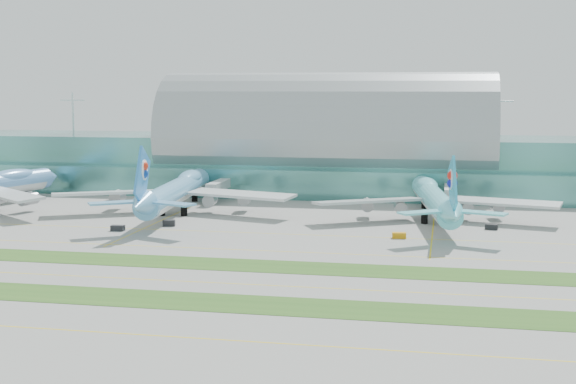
# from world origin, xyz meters

# --- Properties ---
(ground) EXTENTS (700.00, 700.00, 0.00)m
(ground) POSITION_xyz_m (0.00, 0.00, 0.00)
(ground) COLOR gray
(ground) RESTS_ON ground
(terminal) EXTENTS (340.00, 69.10, 36.00)m
(terminal) POSITION_xyz_m (0.01, 128.79, 14.23)
(terminal) COLOR #3D7A75
(terminal) RESTS_ON ground
(grass_strip_near) EXTENTS (420.00, 12.00, 0.08)m
(grass_strip_near) POSITION_xyz_m (0.00, -28.00, 0.04)
(grass_strip_near) COLOR #2D591E
(grass_strip_near) RESTS_ON ground
(grass_strip_far) EXTENTS (420.00, 12.00, 0.08)m
(grass_strip_far) POSITION_xyz_m (0.00, 2.00, 0.04)
(grass_strip_far) COLOR #2D591E
(grass_strip_far) RESTS_ON ground
(taxiline_a) EXTENTS (420.00, 0.35, 0.01)m
(taxiline_a) POSITION_xyz_m (0.00, -48.00, 0.01)
(taxiline_a) COLOR yellow
(taxiline_a) RESTS_ON ground
(taxiline_b) EXTENTS (420.00, 0.35, 0.01)m
(taxiline_b) POSITION_xyz_m (0.00, -14.00, 0.01)
(taxiline_b) COLOR yellow
(taxiline_b) RESTS_ON ground
(taxiline_c) EXTENTS (420.00, 0.35, 0.01)m
(taxiline_c) POSITION_xyz_m (0.00, 18.00, 0.01)
(taxiline_c) COLOR yellow
(taxiline_c) RESTS_ON ground
(taxiline_d) EXTENTS (420.00, 0.35, 0.01)m
(taxiline_d) POSITION_xyz_m (0.00, 40.00, 0.01)
(taxiline_d) COLOR yellow
(taxiline_d) RESTS_ON ground
(airliner_b) EXTENTS (73.42, 83.76, 23.05)m
(airliner_b) POSITION_xyz_m (-36.77, 67.91, 7.11)
(airliner_b) COLOR #67B0E3
(airliner_b) RESTS_ON ground
(airliner_c) EXTENTS (68.44, 78.30, 21.58)m
(airliner_c) POSITION_xyz_m (39.50, 68.25, 6.66)
(airliner_c) COLOR #6ADBE9
(airliner_c) RESTS_ON ground
(gse_c) EXTENTS (3.56, 1.98, 1.48)m
(gse_c) POSITION_xyz_m (-42.08, 36.00, 0.74)
(gse_c) COLOR black
(gse_c) RESTS_ON ground
(gse_d) EXTENTS (3.53, 2.23, 1.68)m
(gse_d) POSITION_xyz_m (-31.29, 45.57, 0.84)
(gse_d) COLOR black
(gse_d) RESTS_ON ground
(gse_e) EXTENTS (3.62, 2.36, 1.46)m
(gse_e) POSITION_xyz_m (31.46, 39.76, 0.73)
(gse_e) COLOR orange
(gse_e) RESTS_ON ground
(gse_f) EXTENTS (3.55, 2.38, 1.47)m
(gse_f) POSITION_xyz_m (54.86, 57.23, 0.74)
(gse_f) COLOR black
(gse_f) RESTS_ON ground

